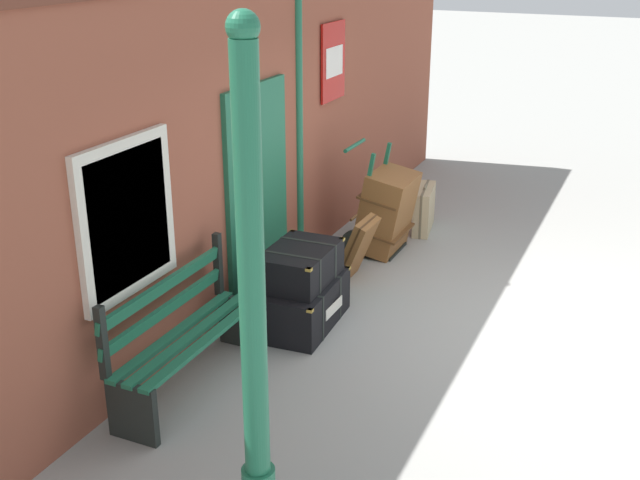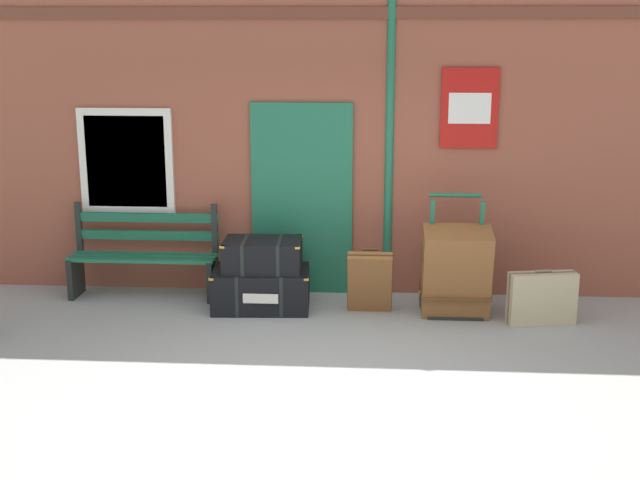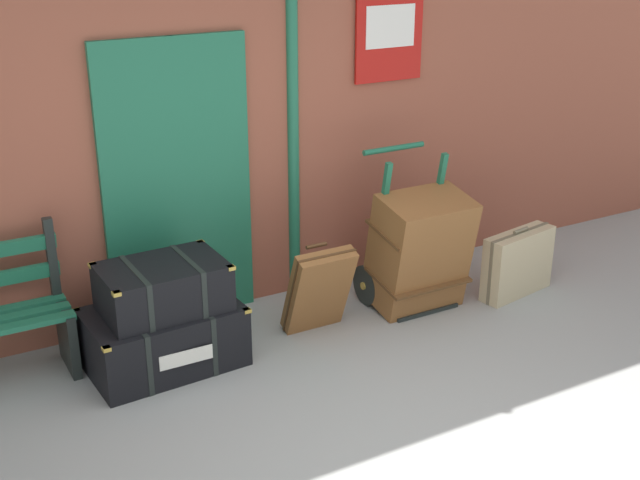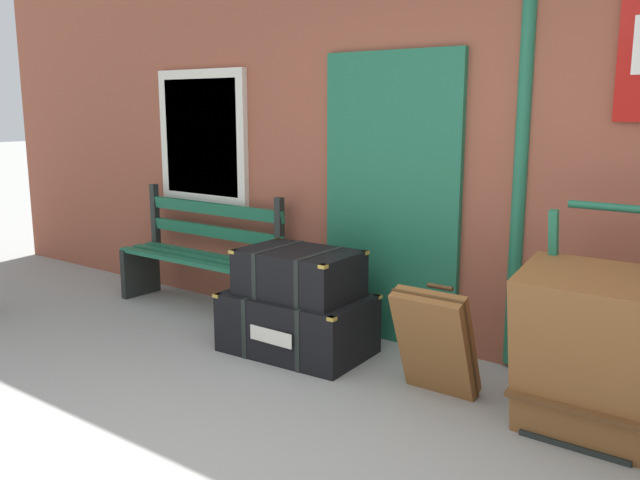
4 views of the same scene
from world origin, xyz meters
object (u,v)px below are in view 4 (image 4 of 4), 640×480
large_brown_trunk (589,354)px  steamer_trunk_middle (299,273)px  steamer_trunk_base (297,323)px  platform_bench (202,257)px  suitcase_oxblood (435,343)px  porters_trolley (595,380)px

large_brown_trunk → steamer_trunk_middle: bearing=177.0°
steamer_trunk_base → large_brown_trunk: (2.01, -0.11, 0.26)m
platform_bench → suitcase_oxblood: bearing=-10.3°
steamer_trunk_base → steamer_trunk_middle: steamer_trunk_middle is taller
steamer_trunk_base → platform_bench: bearing=165.5°
steamer_trunk_base → suitcase_oxblood: size_ratio=1.52×
platform_bench → suitcase_oxblood: size_ratio=2.32×
steamer_trunk_base → steamer_trunk_middle: 0.37m
steamer_trunk_middle → porters_trolley: porters_trolley is taller
steamer_trunk_middle → large_brown_trunk: (1.99, -0.10, -0.11)m
large_brown_trunk → suitcase_oxblood: size_ratio=1.37×
porters_trolley → large_brown_trunk: bearing=-90.0°
platform_bench → porters_trolley: bearing=-4.8°
platform_bench → large_brown_trunk: size_ratio=1.69×
steamer_trunk_base → large_brown_trunk: size_ratio=1.11×
platform_bench → porters_trolley: 3.35m
steamer_trunk_base → steamer_trunk_middle: bearing=-14.1°
steamer_trunk_middle → suitcase_oxblood: steamer_trunk_middle is taller
steamer_trunk_base → suitcase_oxblood: 1.15m
steamer_trunk_base → large_brown_trunk: bearing=-3.1°
steamer_trunk_base → porters_trolley: size_ratio=0.87×
porters_trolley → large_brown_trunk: 0.26m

